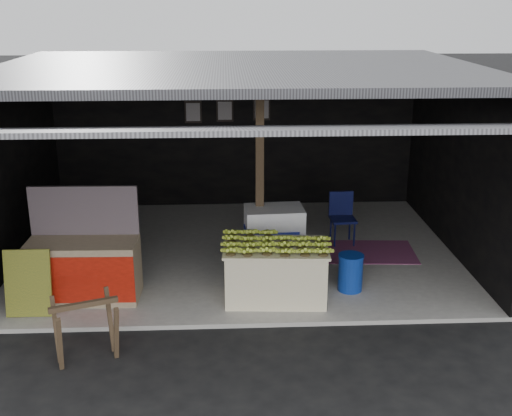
{
  "coord_description": "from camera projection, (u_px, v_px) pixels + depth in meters",
  "views": [
    {
      "loc": [
        -0.19,
        -7.22,
        3.99
      ],
      "look_at": [
        0.23,
        1.51,
        1.1
      ],
      "focal_mm": 45.0,
      "sensor_mm": 36.0,
      "label": 1
    }
  ],
  "objects": [
    {
      "name": "white_crate",
      "position": [
        274.0,
        238.0,
        9.63
      ],
      "size": [
        0.89,
        0.64,
        0.95
      ],
      "rotation": [
        0.0,
        0.0,
        0.06
      ],
      "color": "white",
      "rests_on": "concrete_slab"
    },
    {
      "name": "neighbor_stall",
      "position": [
        84.0,
        267.0,
        8.65
      ],
      "size": [
        1.48,
        0.7,
        1.51
      ],
      "rotation": [
        0.0,
        0.0,
        -0.03
      ],
      "color": "#998466",
      "rests_on": "concrete_slab"
    },
    {
      "name": "banana_pile",
      "position": [
        276.0,
        241.0,
        8.52
      ],
      "size": [
        1.32,
        0.84,
        0.15
      ],
      "primitive_type": null,
      "rotation": [
        0.0,
        0.0,
        -0.06
      ],
      "color": "yellow",
      "rests_on": "banana_table"
    },
    {
      "name": "sawhorse",
      "position": [
        85.0,
        324.0,
        7.23
      ],
      "size": [
        0.85,
        0.84,
        0.75
      ],
      "rotation": [
        0.0,
        0.0,
        0.36
      ],
      "color": "#493724",
      "rests_on": "ground"
    },
    {
      "name": "banana_table",
      "position": [
        276.0,
        272.0,
        8.66
      ],
      "size": [
        1.44,
        0.94,
        0.76
      ],
      "rotation": [
        0.0,
        0.0,
        -0.06
      ],
      "color": "silver",
      "rests_on": "concrete_slab"
    },
    {
      "name": "shophouse",
      "position": [
        238.0,
        122.0,
        10.12
      ],
      "size": [
        7.4,
        7.29,
        3.02
      ],
      "color": "black",
      "rests_on": "ground"
    },
    {
      "name": "concrete_slab",
      "position": [
        239.0,
        251.0,
        10.47
      ],
      "size": [
        7.0,
        5.0,
        0.06
      ],
      "primitive_type": "cube",
      "color": "gray",
      "rests_on": "ground"
    },
    {
      "name": "green_signboard",
      "position": [
        28.0,
        283.0,
        8.2
      ],
      "size": [
        0.59,
        0.2,
        0.87
      ],
      "primitive_type": "cube",
      "rotation": [
        -0.18,
        0.0,
        0.0
      ],
      "color": "black",
      "rests_on": "concrete_slab"
    },
    {
      "name": "plastic_chair",
      "position": [
        342.0,
        213.0,
        10.65
      ],
      "size": [
        0.42,
        0.42,
        0.86
      ],
      "rotation": [
        0.0,
        0.0,
        0.05
      ],
      "color": "#0A0E3B",
      "rests_on": "concrete_slab"
    },
    {
      "name": "picture_frames",
      "position": [
        227.0,
        111.0,
        12.13
      ],
      "size": [
        1.62,
        0.04,
        0.46
      ],
      "color": "black",
      "rests_on": "shophouse"
    },
    {
      "name": "ground",
      "position": [
        244.0,
        328.0,
        8.11
      ],
      "size": [
        80.0,
        80.0,
        0.0
      ],
      "primitive_type": "plane",
      "color": "black",
      "rests_on": "ground"
    },
    {
      "name": "water_barrel",
      "position": [
        350.0,
        273.0,
        8.95
      ],
      "size": [
        0.34,
        0.34,
        0.5
      ],
      "primitive_type": "cylinder",
      "color": "navy",
      "rests_on": "concrete_slab"
    },
    {
      "name": "magenta_rug",
      "position": [
        368.0,
        252.0,
        10.36
      ],
      "size": [
        1.56,
        1.09,
        0.01
      ],
      "primitive_type": "cube",
      "rotation": [
        0.0,
        0.0,
        -0.06
      ],
      "color": "#751A50",
      "rests_on": "concrete_slab"
    }
  ]
}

